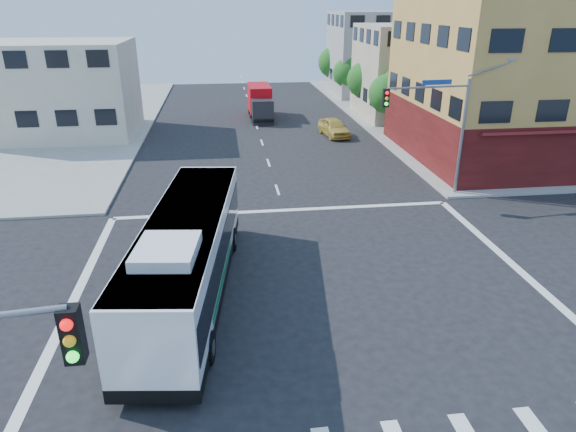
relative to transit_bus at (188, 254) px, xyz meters
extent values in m
plane|color=black|center=(4.85, -0.79, -1.88)|extent=(120.00, 120.00, 0.00)
cube|color=gray|center=(39.85, 34.21, -1.80)|extent=(50.00, 50.00, 0.15)
cube|color=#D69B4C|center=(24.85, 17.71, 5.12)|extent=(18.00, 15.00, 14.00)
cube|color=maroon|center=(24.85, 17.71, 0.12)|extent=(18.09, 15.08, 4.00)
cube|color=beige|center=(21.85, 33.21, 2.62)|extent=(12.00, 10.00, 9.00)
cube|color=#979793|center=(21.85, 47.21, 3.12)|extent=(12.00, 10.00, 10.00)
cube|color=beige|center=(-12.15, 29.21, 2.12)|extent=(12.00, 10.00, 8.00)
cylinder|color=gray|center=(15.65, 10.01, 1.62)|extent=(0.18, 0.18, 7.00)
cylinder|color=gray|center=(13.15, 9.76, 4.72)|extent=(5.01, 0.62, 0.12)
cube|color=black|center=(10.65, 9.51, 4.22)|extent=(0.32, 0.30, 1.00)
sphere|color=#FF0C0C|center=(10.65, 9.34, 4.52)|extent=(0.20, 0.20, 0.20)
sphere|color=yellow|center=(10.65, 9.34, 4.22)|extent=(0.20, 0.20, 0.20)
sphere|color=#19FF33|center=(10.65, 9.34, 3.92)|extent=(0.20, 0.20, 0.20)
cube|color=navy|center=(13.65, 9.81, 4.97)|extent=(1.80, 0.22, 0.28)
cube|color=gray|center=(18.15, 10.26, 6.12)|extent=(0.50, 0.22, 0.14)
cube|color=black|center=(-0.95, -11.09, 4.22)|extent=(0.32, 0.30, 1.00)
sphere|color=#FF0C0C|center=(-0.95, -11.26, 4.52)|extent=(0.20, 0.20, 0.20)
sphere|color=yellow|center=(-0.95, -11.26, 4.22)|extent=(0.20, 0.20, 0.20)
sphere|color=#19FF33|center=(-0.95, -11.26, 3.92)|extent=(0.20, 0.20, 0.20)
cylinder|color=#342112|center=(16.65, 27.21, -0.91)|extent=(0.28, 0.28, 1.92)
sphere|color=#1D5017|center=(16.65, 27.21, 1.49)|extent=(3.60, 3.60, 3.60)
sphere|color=#1D5017|center=(17.05, 26.91, 2.39)|extent=(2.52, 2.52, 2.52)
cylinder|color=#342112|center=(16.65, 35.21, -0.88)|extent=(0.28, 0.28, 1.99)
sphere|color=#1D5017|center=(16.65, 35.21, 1.64)|extent=(3.80, 3.80, 3.80)
sphere|color=#1D5017|center=(17.05, 34.91, 2.59)|extent=(2.66, 2.66, 2.66)
cylinder|color=#342112|center=(16.65, 43.21, -0.93)|extent=(0.28, 0.28, 1.89)
sphere|color=#1D5017|center=(16.65, 43.21, 1.37)|extent=(3.40, 3.40, 3.40)
sphere|color=#1D5017|center=(17.05, 42.91, 2.22)|extent=(2.38, 2.38, 2.38)
cylinder|color=#342112|center=(16.65, 51.21, -0.86)|extent=(0.28, 0.28, 2.03)
sphere|color=#1D5017|center=(16.65, 51.21, 1.75)|extent=(4.00, 4.00, 4.00)
sphere|color=#1D5017|center=(17.05, 50.91, 2.75)|extent=(2.80, 2.80, 2.80)
cube|color=black|center=(0.00, 0.02, -1.28)|extent=(4.32, 13.20, 0.49)
cube|color=white|center=(0.00, 0.02, 0.04)|extent=(4.30, 13.18, 3.07)
cube|color=black|center=(0.00, 0.02, 0.23)|extent=(4.31, 12.80, 1.35)
cube|color=black|center=(0.78, 6.38, 0.12)|extent=(2.52, 0.37, 1.46)
cube|color=#E5590C|center=(0.79, 6.41, 1.20)|extent=(2.05, 0.30, 0.30)
cube|color=white|center=(0.00, 0.02, 1.51)|extent=(4.22, 12.91, 0.13)
cube|color=white|center=(-0.39, -3.19, 1.77)|extent=(2.20, 2.59, 0.39)
cube|color=#096831|center=(-1.44, -0.34, -0.74)|extent=(0.74, 5.89, 0.30)
cube|color=#096831|center=(1.31, -0.68, -0.74)|extent=(0.74, 5.89, 0.30)
cylinder|color=black|center=(-0.77, 4.29, -1.32)|extent=(0.46, 1.15, 1.12)
cylinder|color=#99999E|center=(-0.92, 4.31, -1.32)|extent=(0.11, 0.56, 0.56)
cylinder|color=black|center=(1.79, 3.97, -1.32)|extent=(0.46, 1.15, 1.12)
cylinder|color=#99999E|center=(1.94, 3.96, -1.32)|extent=(0.11, 0.56, 0.56)
cylinder|color=black|center=(-1.78, -3.93, -1.32)|extent=(0.46, 1.15, 1.12)
cylinder|color=#99999E|center=(-1.93, -3.91, -1.32)|extent=(0.11, 0.56, 0.56)
cylinder|color=black|center=(0.78, -4.24, -1.32)|extent=(0.46, 1.15, 1.12)
cylinder|color=#99999E|center=(0.93, -4.26, -1.32)|extent=(0.11, 0.56, 0.56)
cube|color=#232429|center=(5.52, 31.53, -0.72)|extent=(2.07, 1.98, 2.32)
cube|color=black|center=(5.53, 30.68, -0.36)|extent=(1.88, 0.08, 0.89)
cube|color=red|center=(5.50, 34.93, 0.00)|extent=(2.17, 5.02, 2.68)
cube|color=black|center=(5.51, 33.85, -1.39)|extent=(2.00, 7.16, 0.27)
cylinder|color=black|center=(4.58, 31.71, -1.43)|extent=(0.25, 0.89, 0.89)
cylinder|color=black|center=(6.46, 31.71, -1.43)|extent=(0.25, 0.89, 0.89)
cylinder|color=black|center=(4.57, 34.30, -1.43)|extent=(0.25, 0.89, 0.89)
cylinder|color=black|center=(6.45, 34.31, -1.43)|extent=(0.25, 0.89, 0.89)
cylinder|color=black|center=(4.56, 36.53, -1.43)|extent=(0.25, 0.89, 0.89)
cylinder|color=black|center=(6.43, 36.54, -1.43)|extent=(0.25, 0.89, 0.89)
imported|color=gold|center=(11.38, 25.73, -1.10)|extent=(2.42, 4.75, 1.55)
camera|label=1|loc=(1.58, -18.28, 9.10)|focal=32.00mm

